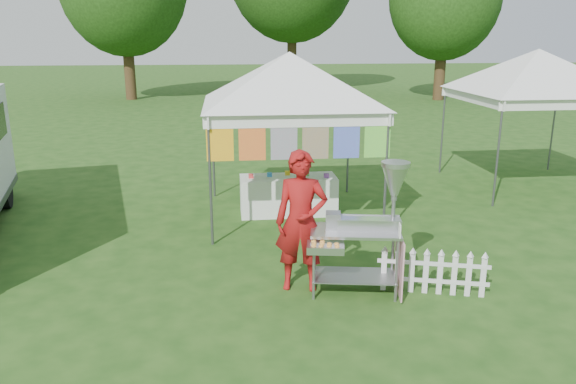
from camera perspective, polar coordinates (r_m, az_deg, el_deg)
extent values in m
plane|color=#1E4714|center=(7.42, 3.31, -10.60)|extent=(120.00, 120.00, 0.00)
cylinder|color=#59595E|center=(8.92, -7.90, 1.03)|extent=(0.04, 0.04, 2.10)
cylinder|color=#59595E|center=(9.28, 9.91, 1.53)|extent=(0.04, 0.04, 2.10)
cylinder|color=#59595E|center=(11.69, -7.63, 4.53)|extent=(0.04, 0.04, 2.10)
cylinder|color=#59595E|center=(11.97, 6.14, 4.84)|extent=(0.04, 0.04, 2.10)
cube|color=white|center=(8.80, 1.22, 7.30)|extent=(3.00, 0.03, 0.22)
cube|color=white|center=(11.60, -0.68, 9.33)|extent=(3.00, 0.03, 0.22)
pyramid|color=white|center=(10.12, 0.15, 14.08)|extent=(4.24, 4.24, 0.90)
cylinder|color=#59595E|center=(8.79, 1.22, 7.82)|extent=(3.00, 0.03, 0.03)
cube|color=orange|center=(8.77, -6.95, 5.37)|extent=(0.42, 0.01, 0.70)
cube|color=red|center=(8.78, -3.67, 5.46)|extent=(0.42, 0.01, 0.70)
cube|color=#34C3A2|center=(8.82, -0.41, 5.54)|extent=(0.42, 0.01, 0.70)
cube|color=orange|center=(8.88, 2.81, 5.60)|extent=(0.42, 0.01, 0.70)
cube|color=#6F18A8|center=(8.98, 5.98, 5.64)|extent=(0.42, 0.01, 0.70)
cube|color=green|center=(9.10, 9.07, 5.66)|extent=(0.42, 0.01, 0.70)
cylinder|color=#59595E|center=(11.63, 20.53, 3.61)|extent=(0.04, 0.04, 2.10)
cylinder|color=#59595E|center=(14.17, 15.43, 6.05)|extent=(0.04, 0.04, 2.10)
cylinder|color=#59595E|center=(15.45, 25.31, 5.87)|extent=(0.04, 0.04, 2.10)
cube|color=white|center=(12.20, 26.98, 7.96)|extent=(3.00, 0.03, 0.22)
cube|color=white|center=(14.64, 20.94, 9.64)|extent=(3.00, 0.03, 0.22)
pyramid|color=white|center=(13.34, 24.17, 13.14)|extent=(4.24, 4.24, 0.90)
cylinder|color=#59595E|center=(12.19, 27.03, 8.33)|extent=(3.00, 0.03, 0.03)
cylinder|color=#3A2415|center=(30.96, -15.86, 12.69)|extent=(0.56, 0.56, 3.96)
cylinder|color=#3A2415|center=(34.81, 0.40, 14.25)|extent=(0.56, 0.56, 4.84)
cylinder|color=#3A2415|center=(30.70, 15.21, 12.30)|extent=(0.56, 0.56, 3.52)
cylinder|color=gray|center=(7.18, 2.65, -7.76)|extent=(0.04, 0.04, 0.86)
cylinder|color=gray|center=(7.24, 11.00, -7.83)|extent=(0.04, 0.04, 0.86)
cylinder|color=gray|center=(7.61, 2.71, -6.35)|extent=(0.04, 0.04, 0.86)
cylinder|color=gray|center=(7.68, 10.56, -6.43)|extent=(0.04, 0.04, 0.86)
cube|color=gray|center=(7.49, 6.70, -8.43)|extent=(1.16, 0.72, 0.01)
cube|color=#B7B7BC|center=(7.26, 6.85, -3.97)|extent=(1.22, 0.76, 0.04)
cube|color=#B7B7BC|center=(7.28, 8.20, -3.19)|extent=(0.84, 0.38, 0.14)
cube|color=gray|center=(7.25, 4.60, -2.89)|extent=(0.22, 0.24, 0.21)
cylinder|color=gray|center=(7.21, 10.71, -0.67)|extent=(0.06, 0.06, 0.86)
cone|color=#B7B7BC|center=(7.15, 10.81, 1.16)|extent=(0.40, 0.40, 0.38)
cylinder|color=#B7B7BC|center=(7.10, 10.90, 2.79)|extent=(0.42, 0.42, 0.06)
cube|color=#B7B7BC|center=(6.94, 3.83, -5.67)|extent=(0.50, 0.36, 0.10)
cube|color=#CF8B97|center=(7.47, 11.23, -7.11)|extent=(0.14, 0.71, 0.77)
cube|color=white|center=(7.02, 11.27, -3.86)|extent=(0.04, 0.13, 0.17)
imported|color=maroon|center=(7.32, 1.36, -3.00)|extent=(0.75, 0.55, 1.88)
cylinder|color=black|center=(12.27, -26.99, 0.24)|extent=(0.39, 0.79, 0.76)
cube|color=silver|center=(7.59, 9.71, -7.87)|extent=(0.07, 0.04, 0.56)
cube|color=silver|center=(7.59, 11.08, -7.93)|extent=(0.07, 0.04, 0.56)
cube|color=silver|center=(7.60, 12.44, -7.98)|extent=(0.07, 0.04, 0.56)
cube|color=silver|center=(7.61, 13.81, -8.03)|extent=(0.07, 0.04, 0.56)
cube|color=silver|center=(7.63, 15.17, -8.07)|extent=(0.07, 0.04, 0.56)
cube|color=silver|center=(7.65, 16.52, -8.11)|extent=(0.07, 0.04, 0.56)
cube|color=silver|center=(7.68, 17.87, -8.15)|extent=(0.07, 0.04, 0.56)
cube|color=silver|center=(7.71, 19.20, -8.17)|extent=(0.07, 0.04, 0.56)
cube|color=silver|center=(7.66, 14.44, -8.74)|extent=(1.39, 0.42, 0.05)
cube|color=silver|center=(7.57, 14.56, -7.08)|extent=(1.39, 0.42, 0.05)
cube|color=white|center=(10.62, 0.02, -0.31)|extent=(1.80, 0.70, 0.72)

